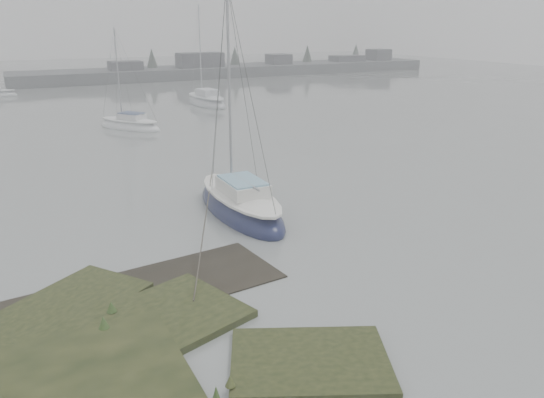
# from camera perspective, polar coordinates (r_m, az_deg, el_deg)

# --- Properties ---
(ground) EXTENTS (160.00, 160.00, 0.00)m
(ground) POSITION_cam_1_polar(r_m,az_deg,el_deg) (39.99, -19.83, 7.00)
(ground) COLOR slate
(ground) RESTS_ON ground
(far_shoreline) EXTENTS (60.00, 8.00, 4.15)m
(far_shoreline) POSITION_cam_1_polar(r_m,az_deg,el_deg) (77.94, -3.07, 13.80)
(far_shoreline) COLOR #4C4F51
(far_shoreline) RESTS_ON ground
(sailboat_main) EXTENTS (2.26, 6.68, 9.40)m
(sailboat_main) POSITION_cam_1_polar(r_m,az_deg,el_deg) (21.13, -3.42, -0.73)
(sailboat_main) COLOR #131739
(sailboat_main) RESTS_ON ground
(sailboat_white) EXTENTS (4.44, 5.28, 7.41)m
(sailboat_white) POSITION_cam_1_polar(r_m,az_deg,el_deg) (39.41, -15.03, 7.65)
(sailboat_white) COLOR white
(sailboat_white) RESTS_ON ground
(sailboat_far_b) EXTENTS (2.72, 6.81, 9.40)m
(sailboat_far_b) POSITION_cam_1_polar(r_m,az_deg,el_deg) (49.61, -7.09, 10.34)
(sailboat_far_b) COLOR #A4A9AD
(sailboat_far_b) RESTS_ON ground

